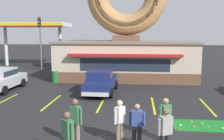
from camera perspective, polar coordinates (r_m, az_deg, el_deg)
ground_plane at (r=10.58m, az=8.30°, el=-14.86°), size 160.00×160.00×0.00m
donut_shop_building at (r=23.71m, az=3.14°, el=7.22°), size 12.30×6.75×10.96m
putting_mat at (r=12.71m, az=21.51°, el=-11.28°), size 3.70×1.50×0.03m
mini_donut_near_right at (r=12.48m, az=23.00°, el=-11.57°), size 0.13×0.13×0.04m
mini_donut_mid_centre at (r=12.23m, az=17.36°, el=-11.68°), size 0.13×0.13×0.04m
mini_donut_mid_right at (r=12.26m, az=14.65°, el=-11.53°), size 0.13×0.13×0.04m
mini_donut_far_left at (r=12.74m, az=18.94°, el=-10.94°), size 0.13×0.13×0.04m
mini_donut_far_right at (r=11.80m, az=14.40°, el=-12.30°), size 0.13×0.13×0.04m
mini_donut_extra at (r=12.86m, az=16.87°, el=-10.68°), size 0.13×0.13×0.04m
golf_ball at (r=12.46m, az=20.32°, el=-11.45°), size 0.04×0.04×0.04m
car_navy at (r=17.92m, az=-2.45°, el=-2.30°), size 2.05×4.60×1.60m
car_silver at (r=20.24m, az=-22.88°, el=-1.73°), size 2.01×4.58×1.60m
pedestrian_blue_sweater_man at (r=9.75m, az=-8.02°, el=-10.68°), size 0.56×0.36×1.77m
pedestrian_hooded_kid at (r=9.89m, az=1.66°, el=-10.74°), size 0.42×0.50×1.66m
pedestrian_leather_jacket_man at (r=8.95m, az=11.53°, el=-12.84°), size 0.52×0.40×1.69m
pedestrian_clipboard_woman at (r=8.64m, az=-9.69°, el=-13.67°), size 0.48×0.43×1.67m
pedestrian_beanie_man at (r=10.31m, az=11.55°, el=-10.06°), size 0.50×0.42×1.67m
pedestrian_crossing_woman at (r=9.71m, az=5.44°, el=-11.44°), size 0.60×0.26×1.58m
trash_bin at (r=22.23m, az=-12.24°, el=-1.41°), size 0.57×0.57×0.97m
traffic_light_pole at (r=29.72m, az=-15.38°, el=7.07°), size 0.28×0.47×5.80m
gas_station_canopy at (r=34.08m, az=-17.04°, el=9.04°), size 9.00×4.46×5.30m
parking_stripe_far_left at (r=17.32m, az=-22.49°, el=-6.24°), size 0.12×3.60×0.01m
parking_stripe_left at (r=16.13m, az=-13.00°, el=-6.85°), size 0.12×3.60×0.01m
parking_stripe_mid_left at (r=15.44m, az=-2.31°, el=-7.32°), size 0.12×3.60×0.01m
parking_stripe_centre at (r=15.32m, az=8.97°, el=-7.54°), size 0.12×3.60×0.01m
parking_stripe_mid_right at (r=15.78m, az=20.00°, el=-7.48°), size 0.12×3.60×0.01m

